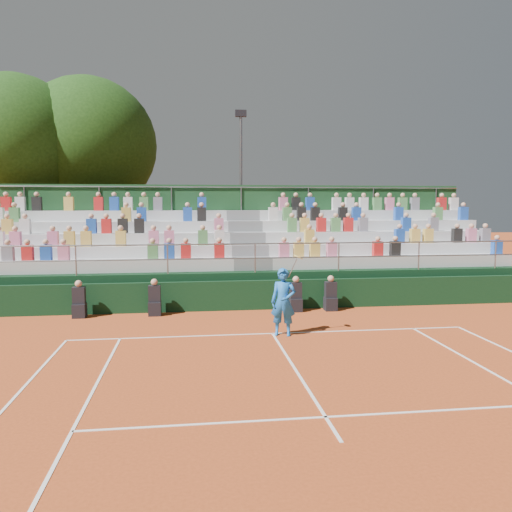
{
  "coord_description": "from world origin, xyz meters",
  "views": [
    {
      "loc": [
        -2.21,
        -13.32,
        3.57
      ],
      "look_at": [
        0.0,
        3.5,
        1.8
      ],
      "focal_mm": 35.0,
      "sensor_mm": 36.0,
      "label": 1
    }
  ],
  "objects": [
    {
      "name": "ground",
      "position": [
        0.0,
        0.0,
        0.0
      ],
      "size": [
        90.0,
        90.0,
        0.0
      ],
      "primitive_type": "plane",
      "color": "#B74A1E",
      "rests_on": "ground"
    },
    {
      "name": "courtside_wall",
      "position": [
        0.0,
        3.2,
        0.5
      ],
      "size": [
        20.0,
        0.15,
        1.0
      ],
      "primitive_type": "cube",
      "color": "black",
      "rests_on": "ground"
    },
    {
      "name": "line_officials",
      "position": [
        -1.36,
        2.75,
        0.48
      ],
      "size": [
        8.56,
        0.4,
        1.19
      ],
      "color": "black",
      "rests_on": "ground"
    },
    {
      "name": "grandstand",
      "position": [
        -0.01,
        6.44,
        1.09
      ],
      "size": [
        20.0,
        5.2,
        4.4
      ],
      "color": "black",
      "rests_on": "ground"
    },
    {
      "name": "tennis_player",
      "position": [
        0.26,
        -0.2,
        0.93
      ],
      "size": [
        0.92,
        0.62,
        2.22
      ],
      "color": "blue",
      "rests_on": "ground"
    },
    {
      "name": "tree_west",
      "position": [
        -10.41,
        12.08,
        6.32
      ],
      "size": [
        6.69,
        6.69,
        9.68
      ],
      "color": "#382314",
      "rests_on": "ground"
    },
    {
      "name": "tree_east",
      "position": [
        -7.27,
        13.1,
        6.48
      ],
      "size": [
        6.8,
        6.8,
        9.9
      ],
      "color": "#382314",
      "rests_on": "ground"
    },
    {
      "name": "floodlight_mast",
      "position": [
        0.53,
        13.75,
        4.96
      ],
      "size": [
        0.6,
        0.25,
        8.55
      ],
      "color": "gray",
      "rests_on": "ground"
    }
  ]
}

